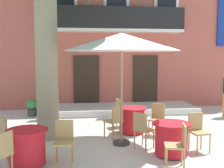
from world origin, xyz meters
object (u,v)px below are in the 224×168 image
(cafe_chair_near_tree_0, at_px, (121,111))
(cafe_chair_near_tree_2, at_px, (157,117))
(cafe_chair_middle_2, at_px, (7,134))
(cafe_chair_front_2, at_px, (179,143))
(cafe_chair_near_tree_1, at_px, (115,120))
(cafe_table_front, at_px, (171,139))
(cafe_chair_middle_1, at_px, (64,139))
(cafe_chair_front_0, at_px, (198,129))
(ground_planter_left, at_px, (32,107))
(cafe_table_middle, at_px, (27,147))
(cafe_umbrella, at_px, (122,42))
(cafe_chair_front_1, at_px, (142,128))
(cafe_chair_middle_0, at_px, (0,152))
(cafe_table_near_tree, at_px, (132,120))

(cafe_chair_near_tree_0, relative_size, cafe_chair_near_tree_2, 1.00)
(cafe_chair_middle_2, relative_size, cafe_chair_front_2, 1.00)
(cafe_chair_near_tree_0, height_order, cafe_chair_near_tree_1, same)
(cafe_chair_near_tree_2, height_order, cafe_table_front, cafe_chair_near_tree_2)
(cafe_chair_middle_1, xyz_separation_m, cafe_chair_front_2, (2.30, -0.57, 0.00))
(cafe_table_front, xyz_separation_m, cafe_chair_front_0, (0.72, 0.21, 0.14))
(cafe_chair_near_tree_1, distance_m, cafe_chair_front_0, 2.22)
(cafe_chair_middle_1, xyz_separation_m, ground_planter_left, (-1.45, 4.94, -0.17))
(cafe_chair_near_tree_1, bearing_deg, ground_planter_left, 129.94)
(cafe_table_middle, height_order, cafe_chair_front_2, cafe_chair_front_2)
(cafe_table_front, height_order, cafe_umbrella, cafe_umbrella)
(cafe_chair_near_tree_1, distance_m, cafe_table_front, 1.84)
(cafe_chair_near_tree_0, xyz_separation_m, cafe_chair_middle_1, (-1.67, -2.86, 0.00))
(cafe_umbrella, bearing_deg, cafe_chair_front_1, -43.44)
(cafe_chair_middle_0, distance_m, ground_planter_left, 5.63)
(cafe_chair_middle_1, distance_m, cafe_chair_middle_2, 1.38)
(cafe_chair_near_tree_2, relative_size, cafe_chair_front_2, 1.00)
(cafe_table_front, bearing_deg, cafe_table_near_tree, 105.15)
(cafe_chair_middle_0, xyz_separation_m, cafe_chair_front_0, (4.24, 1.06, 0.00))
(cafe_chair_middle_2, height_order, cafe_table_front, cafe_chair_middle_2)
(cafe_chair_front_1, xyz_separation_m, cafe_umbrella, (-0.45, 0.43, 2.08))
(cafe_chair_middle_1, height_order, cafe_table_front, cafe_chair_middle_1)
(cafe_chair_front_1, bearing_deg, cafe_table_front, -43.01)
(cafe_chair_middle_2, relative_size, cafe_chair_front_1, 1.00)
(cafe_chair_front_1, relative_size, cafe_chair_front_2, 1.00)
(cafe_chair_middle_0, xyz_separation_m, cafe_chair_front_1, (2.96, 1.37, 0.00))
(cafe_chair_near_tree_2, bearing_deg, cafe_table_middle, -151.30)
(cafe_chair_middle_0, height_order, cafe_chair_middle_1, same)
(cafe_chair_middle_1, bearing_deg, cafe_chair_front_1, 20.33)
(cafe_chair_near_tree_2, distance_m, cafe_chair_front_1, 1.31)
(cafe_chair_near_tree_2, bearing_deg, cafe_table_front, -95.01)
(cafe_table_near_tree, distance_m, cafe_chair_near_tree_0, 0.77)
(cafe_table_front, bearing_deg, cafe_chair_near_tree_0, 105.26)
(cafe_chair_middle_1, relative_size, cafe_chair_front_2, 1.00)
(cafe_chair_near_tree_0, distance_m, cafe_chair_front_2, 3.49)
(cafe_table_near_tree, distance_m, cafe_chair_middle_1, 2.85)
(cafe_chair_front_2, distance_m, cafe_umbrella, 2.83)
(cafe_table_near_tree, distance_m, ground_planter_left, 4.35)
(cafe_table_front, relative_size, cafe_chair_front_0, 0.95)
(cafe_chair_middle_0, bearing_deg, cafe_chair_front_0, 14.07)
(cafe_table_front, height_order, cafe_chair_front_2, cafe_chair_front_2)
(cafe_umbrella, bearing_deg, ground_planter_left, 126.79)
(cafe_chair_middle_1, xyz_separation_m, cafe_chair_front_0, (3.13, 0.38, 0.00))
(cafe_chair_near_tree_0, bearing_deg, cafe_chair_front_1, -85.21)
(cafe_chair_middle_1, bearing_deg, cafe_table_middle, -179.06)
(cafe_chair_middle_2, distance_m, ground_planter_left, 4.42)
(cafe_chair_middle_0, xyz_separation_m, cafe_chair_front_2, (3.41, 0.11, 0.00))
(cafe_chair_near_tree_2, relative_size, cafe_chair_middle_2, 1.00)
(cafe_chair_front_0, relative_size, cafe_chair_front_2, 1.00)
(cafe_table_front, relative_size, cafe_chair_front_2, 0.95)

